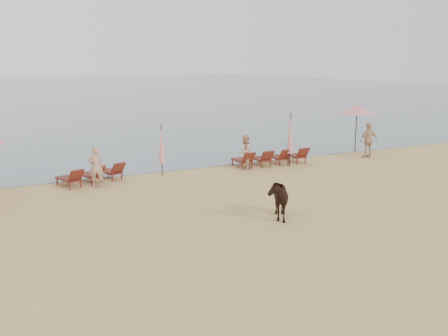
% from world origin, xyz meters
% --- Properties ---
extents(ground, '(120.00, 120.00, 0.00)m').
position_xyz_m(ground, '(0.00, 0.00, 0.00)').
color(ground, tan).
rests_on(ground, ground).
extents(sea, '(160.00, 140.00, 0.06)m').
position_xyz_m(sea, '(0.00, 80.00, 0.00)').
color(sea, '#51606B').
rests_on(sea, ground).
extents(lounger_cluster_left, '(2.90, 2.23, 0.56)m').
position_xyz_m(lounger_cluster_left, '(-4.13, 9.30, 0.39)').
color(lounger_cluster_left, maroon).
rests_on(lounger_cluster_left, ground).
extents(lounger_cluster_right, '(3.71, 1.67, 0.58)m').
position_xyz_m(lounger_cluster_right, '(4.65, 9.08, 0.40)').
color(lounger_cluster_right, maroon).
rests_on(lounger_cluster_right, ground).
extents(umbrella_open_right, '(2.20, 2.20, 2.68)m').
position_xyz_m(umbrella_open_right, '(10.94, 10.18, 2.41)').
color(umbrella_open_right, black).
rests_on(umbrella_open_right, ground).
extents(umbrella_closed_left, '(0.29, 0.29, 2.34)m').
position_xyz_m(umbrella_closed_left, '(-0.99, 9.32, 1.44)').
color(umbrella_closed_left, black).
rests_on(umbrella_closed_left, ground).
extents(umbrella_closed_right, '(0.32, 0.32, 2.64)m').
position_xyz_m(umbrella_closed_right, '(5.35, 8.50, 1.62)').
color(umbrella_closed_right, black).
rests_on(umbrella_closed_right, ground).
extents(cow, '(1.39, 1.83, 1.41)m').
position_xyz_m(cow, '(0.33, 1.77, 0.70)').
color(cow, black).
rests_on(cow, ground).
extents(beachgoer_left, '(0.67, 0.48, 1.71)m').
position_xyz_m(beachgoer_left, '(-4.11, 8.51, 0.86)').
color(beachgoer_left, tan).
rests_on(beachgoer_left, ground).
extents(beachgoer_right_a, '(1.02, 1.01, 1.67)m').
position_xyz_m(beachgoer_right_a, '(3.03, 8.85, 0.83)').
color(beachgoer_right_a, tan).
rests_on(beachgoer_right_a, ground).
extents(beachgoer_right_b, '(1.12, 0.49, 1.89)m').
position_xyz_m(beachgoer_right_b, '(10.36, 8.50, 0.94)').
color(beachgoer_right_b, tan).
rests_on(beachgoer_right_b, ground).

